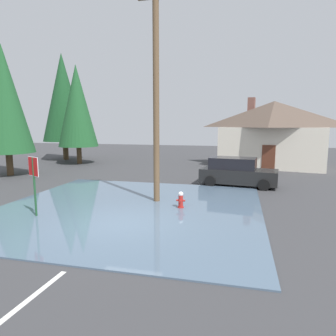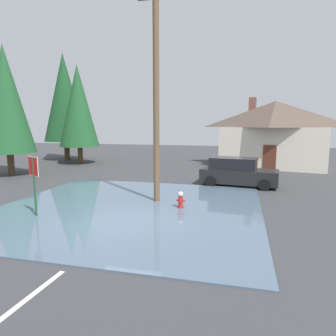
{
  "view_description": "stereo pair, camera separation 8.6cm",
  "coord_description": "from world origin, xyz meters",
  "px_view_note": "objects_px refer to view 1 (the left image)",
  "views": [
    {
      "loc": [
        4.15,
        -9.95,
        3.67
      ],
      "look_at": [
        0.98,
        3.22,
        1.66
      ],
      "focal_mm": 32.18,
      "sensor_mm": 36.0,
      "label": 1
    },
    {
      "loc": [
        4.23,
        -9.93,
        3.67
      ],
      "look_at": [
        0.98,
        3.22,
        1.66
      ],
      "focal_mm": 32.18,
      "sensor_mm": 36.0,
      "label": 2
    }
  ],
  "objects_px": {
    "fire_hydrant": "(181,200)",
    "parked_car": "(237,172)",
    "pine_tree_mid_left": "(5,99)",
    "house": "(273,133)",
    "stop_sign_near": "(34,174)",
    "pine_tree_short_left": "(77,106)",
    "utility_pole": "(156,93)",
    "pine_tree_tall_left": "(63,98)"
  },
  "relations": [
    {
      "from": "fire_hydrant",
      "to": "parked_car",
      "type": "relative_size",
      "value": 0.16
    },
    {
      "from": "fire_hydrant",
      "to": "parked_car",
      "type": "height_order",
      "value": "parked_car"
    },
    {
      "from": "pine_tree_mid_left",
      "to": "parked_car",
      "type": "bearing_deg",
      "value": 0.44
    },
    {
      "from": "house",
      "to": "stop_sign_near",
      "type": "bearing_deg",
      "value": -121.14
    },
    {
      "from": "stop_sign_near",
      "to": "parked_car",
      "type": "bearing_deg",
      "value": 46.89
    },
    {
      "from": "pine_tree_short_left",
      "to": "pine_tree_mid_left",
      "type": "bearing_deg",
      "value": -102.53
    },
    {
      "from": "utility_pole",
      "to": "pine_tree_tall_left",
      "type": "distance_m",
      "value": 19.62
    },
    {
      "from": "house",
      "to": "pine_tree_short_left",
      "type": "xyz_separation_m",
      "value": [
        -17.06,
        -2.38,
        2.33
      ]
    },
    {
      "from": "pine_tree_short_left",
      "to": "pine_tree_tall_left",
      "type": "bearing_deg",
      "value": 139.5
    },
    {
      "from": "fire_hydrant",
      "to": "utility_pole",
      "type": "relative_size",
      "value": 0.08
    },
    {
      "from": "fire_hydrant",
      "to": "utility_pole",
      "type": "xyz_separation_m",
      "value": [
        -1.33,
        0.88,
        4.62
      ]
    },
    {
      "from": "pine_tree_tall_left",
      "to": "pine_tree_mid_left",
      "type": "relative_size",
      "value": 1.17
    },
    {
      "from": "pine_tree_mid_left",
      "to": "pine_tree_short_left",
      "type": "distance_m",
      "value": 7.05
    },
    {
      "from": "pine_tree_mid_left",
      "to": "pine_tree_short_left",
      "type": "xyz_separation_m",
      "value": [
        1.53,
        6.88,
        -0.09
      ]
    },
    {
      "from": "parked_car",
      "to": "pine_tree_short_left",
      "type": "xyz_separation_m",
      "value": [
        -14.23,
        6.76,
        4.42
      ]
    },
    {
      "from": "utility_pole",
      "to": "parked_car",
      "type": "bearing_deg",
      "value": 52.88
    },
    {
      "from": "house",
      "to": "parked_car",
      "type": "distance_m",
      "value": 9.79
    },
    {
      "from": "stop_sign_near",
      "to": "house",
      "type": "distance_m",
      "value": 20.2
    },
    {
      "from": "pine_tree_mid_left",
      "to": "stop_sign_near",
      "type": "bearing_deg",
      "value": -44.46
    },
    {
      "from": "house",
      "to": "fire_hydrant",
      "type": "bearing_deg",
      "value": -109.05
    },
    {
      "from": "house",
      "to": "parked_car",
      "type": "relative_size",
      "value": 2.13
    },
    {
      "from": "parked_car",
      "to": "pine_tree_tall_left",
      "type": "xyz_separation_m",
      "value": [
        -17.22,
        9.31,
        5.41
      ]
    },
    {
      "from": "house",
      "to": "pine_tree_mid_left",
      "type": "height_order",
      "value": "pine_tree_mid_left"
    },
    {
      "from": "stop_sign_near",
      "to": "fire_hydrant",
      "type": "xyz_separation_m",
      "value": [
        5.33,
        2.48,
        -1.35
      ]
    },
    {
      "from": "pine_tree_mid_left",
      "to": "fire_hydrant",
      "type": "bearing_deg",
      "value": -22.26
    },
    {
      "from": "utility_pole",
      "to": "pine_tree_mid_left",
      "type": "height_order",
      "value": "utility_pole"
    },
    {
      "from": "fire_hydrant",
      "to": "pine_tree_mid_left",
      "type": "height_order",
      "value": "pine_tree_mid_left"
    },
    {
      "from": "stop_sign_near",
      "to": "pine_tree_short_left",
      "type": "bearing_deg",
      "value": 114.01
    },
    {
      "from": "stop_sign_near",
      "to": "pine_tree_tall_left",
      "type": "relative_size",
      "value": 0.23
    },
    {
      "from": "fire_hydrant",
      "to": "house",
      "type": "height_order",
      "value": "house"
    },
    {
      "from": "fire_hydrant",
      "to": "house",
      "type": "relative_size",
      "value": 0.08
    },
    {
      "from": "fire_hydrant",
      "to": "utility_pole",
      "type": "height_order",
      "value": "utility_pole"
    },
    {
      "from": "utility_pole",
      "to": "parked_car",
      "type": "height_order",
      "value": "utility_pole"
    },
    {
      "from": "house",
      "to": "pine_tree_tall_left",
      "type": "distance_m",
      "value": 20.32
    },
    {
      "from": "fire_hydrant",
      "to": "pine_tree_tall_left",
      "type": "height_order",
      "value": "pine_tree_tall_left"
    },
    {
      "from": "utility_pole",
      "to": "pine_tree_short_left",
      "type": "distance_m",
      "value": 15.67
    },
    {
      "from": "stop_sign_near",
      "to": "utility_pole",
      "type": "height_order",
      "value": "utility_pole"
    },
    {
      "from": "pine_tree_tall_left",
      "to": "parked_car",
      "type": "bearing_deg",
      "value": -28.39
    },
    {
      "from": "utility_pole",
      "to": "pine_tree_short_left",
      "type": "height_order",
      "value": "utility_pole"
    },
    {
      "from": "house",
      "to": "pine_tree_tall_left",
      "type": "xyz_separation_m",
      "value": [
        -20.04,
        0.17,
        3.33
      ]
    },
    {
      "from": "utility_pole",
      "to": "pine_tree_mid_left",
      "type": "xyz_separation_m",
      "value": [
        -12.15,
        4.64,
        0.3
      ]
    },
    {
      "from": "pine_tree_tall_left",
      "to": "utility_pole",
      "type": "bearing_deg",
      "value": -45.95
    }
  ]
}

